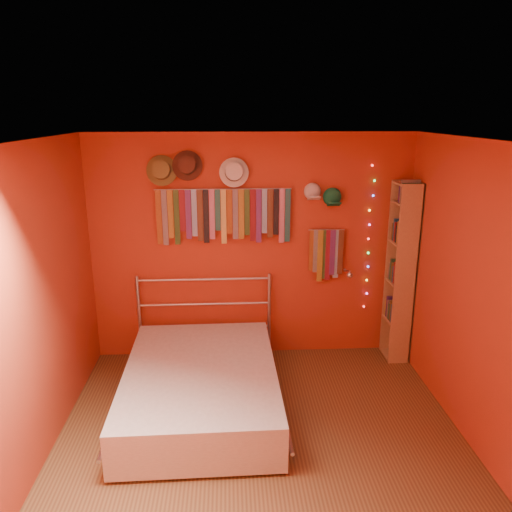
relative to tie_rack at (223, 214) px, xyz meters
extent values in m
plane|color=#56361D|center=(0.30, -1.68, -1.66)|extent=(3.50, 3.50, 0.00)
cube|color=#9A3318|center=(0.30, 0.07, -0.41)|extent=(3.50, 0.02, 2.50)
cube|color=#9A3318|center=(2.05, -1.68, -0.41)|extent=(0.02, 3.50, 2.50)
cube|color=#9A3318|center=(-1.45, -1.68, -0.41)|extent=(0.02, 3.50, 2.50)
cube|color=white|center=(0.30, -1.68, 0.84)|extent=(3.50, 3.50, 0.02)
cylinder|color=#B4B4B9|center=(0.00, 0.02, 0.26)|extent=(1.45, 0.01, 0.01)
cube|color=brown|center=(-0.68, 0.01, -0.04)|extent=(0.06, 0.01, 0.59)
cube|color=#181356|center=(-0.62, 0.00, -0.04)|extent=(0.06, 0.01, 0.60)
cube|color=#8E5819|center=(-0.56, -0.01, 0.00)|extent=(0.06, 0.01, 0.52)
cube|color=#20491D|center=(-0.50, 0.01, -0.04)|extent=(0.06, 0.01, 0.59)
cube|color=maroon|center=(-0.43, 0.00, 0.03)|extent=(0.06, 0.01, 0.45)
cube|color=#481A69|center=(-0.37, -0.01, -0.01)|extent=(0.06, 0.01, 0.53)
cube|color=#779BD3|center=(-0.31, 0.01, 0.01)|extent=(0.06, 0.01, 0.50)
cube|color=#4C2719|center=(-0.25, 0.00, -0.02)|extent=(0.06, 0.01, 0.55)
cube|color=black|center=(-0.18, -0.01, -0.03)|extent=(0.06, 0.01, 0.58)
cube|color=#BB5D8E|center=(-0.12, 0.01, -0.01)|extent=(0.06, 0.01, 0.54)
cube|color=#19594F|center=(-0.06, 0.00, 0.04)|extent=(0.06, 0.01, 0.44)
cube|color=gold|center=(0.00, -0.01, -0.04)|extent=(0.06, 0.01, 0.59)
cube|color=brown|center=(0.06, 0.01, 0.02)|extent=(0.06, 0.01, 0.48)
cube|color=navy|center=(0.13, 0.00, -0.01)|extent=(0.06, 0.01, 0.54)
cube|color=#955E1B|center=(0.19, -0.01, -0.01)|extent=(0.06, 0.01, 0.54)
cube|color=#28491D|center=(0.25, 0.01, 0.01)|extent=(0.06, 0.01, 0.50)
cube|color=maroon|center=(0.31, 0.00, -0.02)|extent=(0.06, 0.01, 0.56)
cube|color=#42175D|center=(0.38, -0.01, -0.03)|extent=(0.06, 0.01, 0.58)
cube|color=#6891B9|center=(0.44, 0.01, 0.02)|extent=(0.06, 0.01, 0.48)
cube|color=#4C2819|center=(0.50, 0.00, -0.01)|extent=(0.06, 0.01, 0.53)
cube|color=black|center=(0.56, -0.01, 0.01)|extent=(0.06, 0.01, 0.50)
cube|color=#B05878|center=(0.62, 0.01, -0.04)|extent=(0.06, 0.01, 0.59)
cube|color=#174851|center=(0.69, 0.00, -0.03)|extent=(0.06, 0.01, 0.58)
cylinder|color=#B4B4B9|center=(1.12, 0.02, -0.20)|extent=(0.40, 0.01, 0.01)
cube|color=brown|center=(0.96, 0.01, -0.43)|extent=(0.06, 0.01, 0.46)
cube|color=navy|center=(1.01, 0.00, -0.43)|extent=(0.06, 0.01, 0.48)
cube|color=olive|center=(1.05, -0.01, -0.49)|extent=(0.06, 0.01, 0.59)
cube|color=#275020|center=(1.10, 0.01, -0.48)|extent=(0.06, 0.01, 0.56)
cube|color=maroon|center=(1.14, 0.00, -0.48)|extent=(0.06, 0.01, 0.57)
cube|color=#38165B|center=(1.19, -0.01, -0.45)|extent=(0.06, 0.01, 0.51)
cube|color=#6C9FC1|center=(1.24, 0.01, -0.47)|extent=(0.06, 0.01, 0.55)
cube|color=#4A2518|center=(1.28, 0.00, -0.45)|extent=(0.06, 0.01, 0.51)
cylinder|color=brown|center=(-0.63, 0.01, 0.46)|extent=(0.32, 0.08, 0.31)
cylinder|color=brown|center=(-0.63, -0.05, 0.47)|extent=(0.19, 0.16, 0.21)
cylinder|color=#332314|center=(-0.63, -0.02, 0.46)|extent=(0.19, 0.06, 0.19)
cylinder|color=#482419|center=(-0.36, 0.01, 0.51)|extent=(0.31, 0.08, 0.31)
cylinder|color=#482419|center=(-0.36, -0.05, 0.52)|extent=(0.18, 0.15, 0.20)
cylinder|color=black|center=(-0.36, -0.02, 0.51)|extent=(0.19, 0.06, 0.19)
cylinder|color=silver|center=(0.12, 0.01, 0.43)|extent=(0.31, 0.08, 0.30)
cylinder|color=silver|center=(0.12, -0.05, 0.45)|extent=(0.18, 0.15, 0.20)
cylinder|color=black|center=(0.12, -0.02, 0.44)|extent=(0.19, 0.06, 0.19)
ellipsoid|color=silver|center=(0.95, 0.02, 0.23)|extent=(0.18, 0.14, 0.18)
cube|color=silver|center=(0.95, -0.10, 0.17)|extent=(0.13, 0.10, 0.05)
ellipsoid|color=#17683D|center=(1.16, 0.02, 0.16)|extent=(0.19, 0.14, 0.19)
cube|color=#17683D|center=(1.16, -0.10, 0.11)|extent=(0.14, 0.10, 0.06)
sphere|color=#FF3333|center=(1.58, 0.03, 0.49)|extent=(0.02, 0.02, 0.02)
sphere|color=#33FF4C|center=(1.62, 0.03, 0.33)|extent=(0.02, 0.02, 0.02)
sphere|color=#4C66FF|center=(1.61, 0.03, 0.17)|extent=(0.02, 0.02, 0.02)
sphere|color=yellow|center=(1.58, 0.03, 0.01)|extent=(0.02, 0.02, 0.02)
sphere|color=#FF4CCC|center=(1.59, 0.03, -0.15)|extent=(0.02, 0.02, 0.02)
sphere|color=#FF3333|center=(1.59, 0.03, -0.31)|extent=(0.02, 0.02, 0.02)
sphere|color=#33FF4C|center=(1.60, 0.03, -0.47)|extent=(0.02, 0.02, 0.02)
sphere|color=#4C66FF|center=(1.61, 0.03, -0.63)|extent=(0.02, 0.02, 0.02)
sphere|color=yellow|center=(1.60, 0.03, -0.79)|extent=(0.02, 0.02, 0.02)
sphere|color=#FF4CCC|center=(1.61, 0.03, -0.95)|extent=(0.02, 0.02, 0.02)
sphere|color=#FF3333|center=(1.59, 0.03, -1.11)|extent=(0.02, 0.02, 0.02)
cylinder|color=#B4B4B9|center=(1.35, 0.05, -0.67)|extent=(0.03, 0.03, 0.03)
cylinder|color=#B4B4B9|center=(1.35, -0.07, -0.64)|extent=(0.01, 0.24, 0.07)
sphere|color=white|center=(1.35, -0.19, -0.65)|extent=(0.06, 0.06, 0.06)
cube|color=#9C6646|center=(1.92, -0.31, -0.66)|extent=(0.24, 0.02, 2.00)
cube|color=#9C6646|center=(1.92, 0.01, -0.66)|extent=(0.24, 0.02, 2.00)
cube|color=#9C6646|center=(2.04, -0.15, -0.66)|extent=(0.02, 0.34, 2.00)
cube|color=#9C6646|center=(1.92, -0.15, -1.64)|extent=(0.24, 0.32, 0.02)
cube|color=#9C6646|center=(1.92, -0.15, -1.21)|extent=(0.24, 0.32, 0.02)
cube|color=#9C6646|center=(1.92, -0.15, -0.76)|extent=(0.24, 0.32, 0.02)
cube|color=#9C6646|center=(1.92, -0.15, -0.31)|extent=(0.24, 0.32, 0.02)
cube|color=#9C6646|center=(1.92, -0.15, 0.12)|extent=(0.24, 0.32, 0.02)
cube|color=#9C6646|center=(1.92, -0.15, 0.32)|extent=(0.24, 0.32, 0.02)
cylinder|color=#B4B4B9|center=(-0.95, -0.03, -1.16)|extent=(0.04, 0.04, 0.98)
cylinder|color=#B4B4B9|center=(0.49, -0.03, -1.16)|extent=(0.04, 0.04, 0.98)
cylinder|color=#B4B4B9|center=(-0.23, -0.03, -1.29)|extent=(1.45, 0.02, 0.02)
cylinder|color=#B4B4B9|center=(-0.23, -0.03, -1.01)|extent=(1.45, 0.02, 0.02)
cylinder|color=#B4B4B9|center=(-0.23, -0.03, -0.72)|extent=(1.45, 0.02, 0.02)
cube|color=#B6AFA4|center=(-0.23, -1.07, -1.43)|extent=(1.42, 1.99, 0.39)
cylinder|color=#B4B4B9|center=(-0.95, -1.07, -1.45)|extent=(0.06, 1.97, 0.03)
cylinder|color=#B4B4B9|center=(0.49, -1.07, -1.45)|extent=(0.06, 1.97, 0.03)
camera|label=1|loc=(0.05, -5.23, 1.05)|focal=35.00mm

